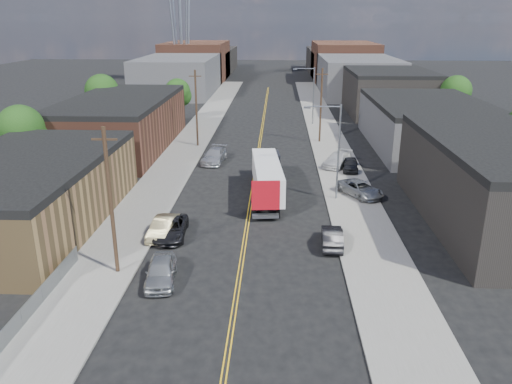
# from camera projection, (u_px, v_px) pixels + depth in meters

# --- Properties ---
(ground) EXTENTS (260.00, 260.00, 0.00)m
(ground) POSITION_uv_depth(u_px,v_px,m) (263.00, 124.00, 80.36)
(ground) COLOR black
(ground) RESTS_ON ground
(centerline) EXTENTS (0.32, 120.00, 0.01)m
(centerline) POSITION_uv_depth(u_px,v_px,m) (259.00, 147.00, 66.22)
(centerline) COLOR gold
(centerline) RESTS_ON ground
(sidewalk_left) EXTENTS (5.00, 140.00, 0.15)m
(sidewalk_left) POSITION_uv_depth(u_px,v_px,m) (188.00, 146.00, 66.58)
(sidewalk_left) COLOR slate
(sidewalk_left) RESTS_ON ground
(sidewalk_right) EXTENTS (5.00, 140.00, 0.15)m
(sidewalk_right) POSITION_uv_depth(u_px,v_px,m) (331.00, 147.00, 65.80)
(sidewalk_right) COLOR slate
(sidewalk_right) RESTS_ON ground
(warehouse_tan) EXTENTS (12.00, 22.00, 5.60)m
(warehouse_tan) POSITION_uv_depth(u_px,v_px,m) (26.00, 192.00, 40.57)
(warehouse_tan) COLOR brown
(warehouse_tan) RESTS_ON ground
(warehouse_brown) EXTENTS (12.00, 26.00, 6.60)m
(warehouse_brown) POSITION_uv_depth(u_px,v_px,m) (121.00, 123.00, 64.93)
(warehouse_brown) COLOR #552F22
(warehouse_brown) RESTS_ON ground
(industrial_right_b) EXTENTS (14.00, 24.00, 6.10)m
(industrial_right_b) POSITION_uv_depth(u_px,v_px,m) (427.00, 124.00, 65.25)
(industrial_right_b) COLOR #37373A
(industrial_right_b) RESTS_ON ground
(industrial_right_c) EXTENTS (14.00, 22.00, 7.60)m
(industrial_right_c) POSITION_uv_depth(u_px,v_px,m) (387.00, 91.00, 89.52)
(industrial_right_c) COLOR black
(industrial_right_c) RESTS_ON ground
(skyline_left_a) EXTENTS (16.00, 30.00, 8.00)m
(skyline_left_a) POSITION_uv_depth(u_px,v_px,m) (179.00, 75.00, 112.87)
(skyline_left_a) COLOR #37373A
(skyline_left_a) RESTS_ON ground
(skyline_right_a) EXTENTS (16.00, 30.00, 8.00)m
(skyline_right_a) POSITION_uv_depth(u_px,v_px,m) (357.00, 76.00, 111.22)
(skyline_right_a) COLOR #37373A
(skyline_right_a) RESTS_ON ground
(skyline_left_b) EXTENTS (16.00, 26.00, 10.00)m
(skyline_left_b) POSITION_uv_depth(u_px,v_px,m) (196.00, 61.00, 136.11)
(skyline_left_b) COLOR #552F22
(skyline_left_b) RESTS_ON ground
(skyline_right_b) EXTENTS (16.00, 26.00, 10.00)m
(skyline_right_b) POSITION_uv_depth(u_px,v_px,m) (344.00, 62.00, 134.47)
(skyline_right_b) COLOR #552F22
(skyline_right_b) RESTS_ON ground
(skyline_left_c) EXTENTS (16.00, 40.00, 7.00)m
(skyline_left_c) POSITION_uv_depth(u_px,v_px,m) (207.00, 61.00, 155.47)
(skyline_left_c) COLOR black
(skyline_left_c) RESTS_ON ground
(skyline_right_c) EXTENTS (16.00, 40.00, 7.00)m
(skyline_right_c) POSITION_uv_depth(u_px,v_px,m) (335.00, 61.00, 153.82)
(skyline_right_c) COLOR black
(skyline_right_c) RESTS_ON ground
(streetlight_near) EXTENTS (3.39, 0.25, 9.00)m
(streetlight_near) POSITION_uv_depth(u_px,v_px,m) (334.00, 145.00, 45.29)
(streetlight_near) COLOR gray
(streetlight_near) RESTS_ON ground
(streetlight_far) EXTENTS (3.39, 0.25, 9.00)m
(streetlight_far) POSITION_uv_depth(u_px,v_px,m) (311.00, 91.00, 78.29)
(streetlight_far) COLOR gray
(streetlight_far) RESTS_ON ground
(utility_pole_left_near) EXTENTS (1.60, 0.26, 10.00)m
(utility_pole_left_near) POSITION_uv_depth(u_px,v_px,m) (111.00, 201.00, 31.85)
(utility_pole_left_near) COLOR black
(utility_pole_left_near) RESTS_ON ground
(utility_pole_left_far) EXTENTS (1.60, 0.26, 10.00)m
(utility_pole_left_far) POSITION_uv_depth(u_px,v_px,m) (196.00, 108.00, 64.86)
(utility_pole_left_far) COLOR black
(utility_pole_left_far) RESTS_ON ground
(utility_pole_right) EXTENTS (1.60, 0.26, 10.00)m
(utility_pole_right) POSITION_uv_depth(u_px,v_px,m) (321.00, 105.00, 67.01)
(utility_pole_right) COLOR black
(utility_pole_right) RESTS_ON ground
(chainlink_fence) EXTENTS (0.05, 16.00, 1.22)m
(chainlink_fence) POSITION_uv_depth(u_px,v_px,m) (22.00, 318.00, 27.34)
(chainlink_fence) COLOR slate
(chainlink_fence) RESTS_ON ground
(tree_left_near) EXTENTS (4.85, 4.76, 7.91)m
(tree_left_near) POSITION_uv_depth(u_px,v_px,m) (22.00, 131.00, 51.35)
(tree_left_near) COLOR black
(tree_left_near) RESTS_ON ground
(tree_left_mid) EXTENTS (5.10, 5.04, 8.37)m
(tree_left_mid) POSITION_uv_depth(u_px,v_px,m) (103.00, 94.00, 74.82)
(tree_left_mid) COLOR black
(tree_left_mid) RESTS_ON ground
(tree_left_far) EXTENTS (4.35, 4.20, 6.97)m
(tree_left_far) POSITION_uv_depth(u_px,v_px,m) (178.00, 93.00, 81.31)
(tree_left_far) COLOR black
(tree_left_far) RESTS_ON ground
(tree_right_far) EXTENTS (4.85, 4.76, 7.91)m
(tree_right_far) POSITION_uv_depth(u_px,v_px,m) (456.00, 93.00, 77.42)
(tree_right_far) COLOR black
(tree_right_far) RESTS_ON ground
(semi_truck) EXTENTS (3.32, 14.00, 3.61)m
(semi_truck) POSITION_uv_depth(u_px,v_px,m) (267.00, 174.00, 47.74)
(semi_truck) COLOR silver
(semi_truck) RESTS_ON ground
(car_left_a) EXTENTS (2.39, 4.80, 1.57)m
(car_left_a) POSITION_uv_depth(u_px,v_px,m) (161.00, 271.00, 32.18)
(car_left_a) COLOR #9EA2A3
(car_left_a) RESTS_ON ground
(car_left_b) EXTENTS (1.98, 4.65, 1.49)m
(car_left_b) POSITION_uv_depth(u_px,v_px,m) (164.00, 227.00, 38.95)
(car_left_b) COLOR #8C805B
(car_left_b) RESTS_ON ground
(car_left_c) EXTENTS (2.69, 5.27, 1.43)m
(car_left_c) POSITION_uv_depth(u_px,v_px,m) (171.00, 228.00, 38.88)
(car_left_c) COLOR black
(car_left_c) RESTS_ON ground
(car_left_d) EXTENTS (2.95, 5.82, 1.62)m
(car_left_d) POSITION_uv_depth(u_px,v_px,m) (215.00, 156.00, 58.97)
(car_left_d) COLOR #ABADB1
(car_left_d) RESTS_ON ground
(car_right_oncoming) EXTENTS (1.75, 4.42, 1.43)m
(car_right_oncoming) POSITION_uv_depth(u_px,v_px,m) (332.00, 237.00, 37.30)
(car_right_oncoming) COLOR black
(car_right_oncoming) RESTS_ON ground
(car_right_lot_a) EXTENTS (4.61, 5.61, 1.42)m
(car_right_lot_a) POSITION_uv_depth(u_px,v_px,m) (360.00, 189.00, 47.43)
(car_right_lot_a) COLOR gray
(car_right_lot_a) RESTS_ON sidewalk_right
(car_right_lot_b) EXTENTS (4.19, 5.57, 1.50)m
(car_right_lot_b) POSITION_uv_depth(u_px,v_px,m) (337.00, 159.00, 57.05)
(car_right_lot_b) COLOR #B9B9B9
(car_right_lot_b) RESTS_ON sidewalk_right
(car_right_lot_c) EXTENTS (2.10, 4.27, 1.40)m
(car_right_lot_c) POSITION_uv_depth(u_px,v_px,m) (350.00, 164.00, 55.29)
(car_right_lot_c) COLOR black
(car_right_lot_c) RESTS_ON sidewalk_right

